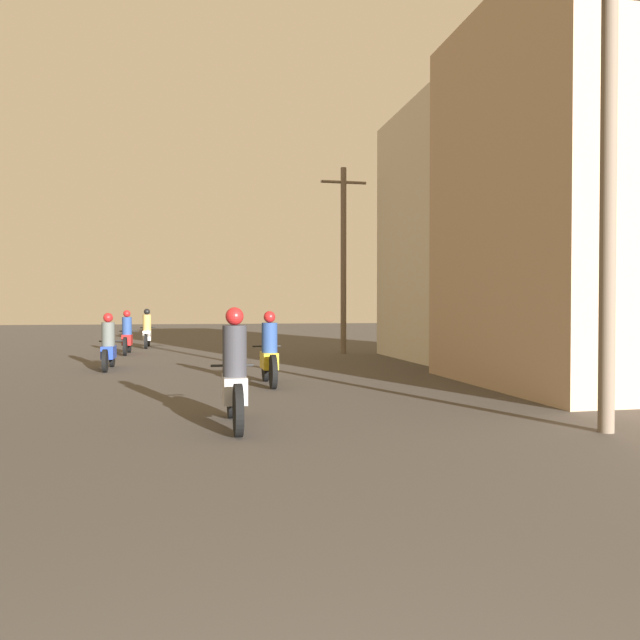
% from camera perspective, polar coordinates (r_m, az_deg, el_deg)
% --- Properties ---
extents(motorcycle_silver, '(0.60, 1.99, 1.60)m').
position_cam_1_polar(motorcycle_silver, '(8.43, -7.83, -5.35)').
color(motorcycle_silver, black).
rests_on(motorcycle_silver, ground_plane).
extents(motorcycle_yellow, '(0.60, 1.96, 1.52)m').
position_cam_1_polar(motorcycle_yellow, '(12.85, -4.67, -3.23)').
color(motorcycle_yellow, black).
rests_on(motorcycle_yellow, ground_plane).
extents(motorcycle_blue, '(0.60, 2.01, 1.46)m').
position_cam_1_polar(motorcycle_blue, '(16.88, -18.77, -2.33)').
color(motorcycle_blue, black).
rests_on(motorcycle_blue, ground_plane).
extents(motorcycle_red, '(0.60, 2.06, 1.51)m').
position_cam_1_polar(motorcycle_red, '(22.26, -17.22, -1.43)').
color(motorcycle_red, black).
rests_on(motorcycle_red, ground_plane).
extents(motorcycle_white, '(0.60, 2.05, 1.55)m').
position_cam_1_polar(motorcycle_white, '(25.68, -15.53, -1.05)').
color(motorcycle_white, black).
rests_on(motorcycle_white, ground_plane).
extents(building_right_near, '(5.48, 5.77, 7.66)m').
position_cam_1_polar(building_right_near, '(14.36, 24.78, 10.00)').
color(building_right_near, tan).
rests_on(building_right_near, ground_plane).
extents(building_right_far, '(4.65, 5.18, 7.66)m').
position_cam_1_polar(building_right_far, '(20.18, 13.81, 7.48)').
color(building_right_far, beige).
rests_on(building_right_far, ground_plane).
extents(utility_pole_near, '(1.60, 0.20, 6.06)m').
position_cam_1_polar(utility_pole_near, '(8.88, 24.86, 11.36)').
color(utility_pole_near, '#6B5B4C').
rests_on(utility_pole_near, ground_plane).
extents(utility_pole_far, '(1.60, 0.20, 6.42)m').
position_cam_1_polar(utility_pole_far, '(21.66, 2.16, 5.85)').
color(utility_pole_far, '#6B5B4C').
rests_on(utility_pole_far, ground_plane).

